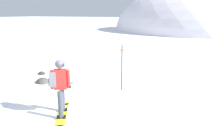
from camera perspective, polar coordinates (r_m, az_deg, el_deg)
ground_plane at (r=6.17m, az=-12.41°, el=-16.16°), size 300.00×300.00×0.00m
ridge_peak_main at (r=41.00m, az=22.42°, el=8.13°), size 30.00×27.00×16.43m
snowboarder_main at (r=6.40m, az=-13.98°, el=-6.11°), size 1.09×1.61×1.71m
piste_marker_near at (r=8.25m, az=2.68°, el=-0.22°), size 0.20×0.20×1.88m
rock_dark at (r=11.25m, az=-18.48°, el=-2.88°), size 0.40×0.34×0.28m
rock_mid at (r=9.89m, az=-18.20°, el=-5.06°), size 0.63×0.54×0.44m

